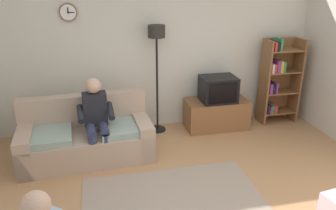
# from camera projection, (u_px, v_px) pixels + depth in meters

# --- Properties ---
(back_wall_assembly) EXTENTS (6.20, 0.17, 2.70)m
(back_wall_assembly) POSITION_uv_depth(u_px,v_px,m) (155.00, 52.00, 5.76)
(back_wall_assembly) COLOR beige
(back_wall_assembly) RESTS_ON ground_plane
(couch) EXTENTS (1.96, 1.01, 0.90)m
(couch) POSITION_uv_depth(u_px,v_px,m) (87.00, 138.00, 4.95)
(couch) COLOR tan
(couch) RESTS_ON ground_plane
(tv_stand) EXTENTS (1.10, 0.56, 0.52)m
(tv_stand) POSITION_uv_depth(u_px,v_px,m) (216.00, 114.00, 5.98)
(tv_stand) COLOR brown
(tv_stand) RESTS_ON ground_plane
(tv) EXTENTS (0.60, 0.49, 0.44)m
(tv) POSITION_uv_depth(u_px,v_px,m) (218.00, 89.00, 5.79)
(tv) COLOR black
(tv) RESTS_ON tv_stand
(bookshelf) EXTENTS (0.68, 0.36, 1.58)m
(bookshelf) POSITION_uv_depth(u_px,v_px,m) (277.00, 80.00, 6.09)
(bookshelf) COLOR brown
(bookshelf) RESTS_ON ground_plane
(floor_lamp) EXTENTS (0.28, 0.28, 1.85)m
(floor_lamp) POSITION_uv_depth(u_px,v_px,m) (157.00, 50.00, 5.44)
(floor_lamp) COLOR black
(floor_lamp) RESTS_ON ground_plane
(area_rug) EXTENTS (2.20, 1.70, 0.01)m
(area_rug) POSITION_uv_depth(u_px,v_px,m) (176.00, 208.00, 3.94)
(area_rug) COLOR gray
(area_rug) RESTS_ON ground_plane
(person_on_couch) EXTENTS (0.53, 0.56, 1.24)m
(person_on_couch) POSITION_uv_depth(u_px,v_px,m) (96.00, 116.00, 4.75)
(person_on_couch) COLOR black
(person_on_couch) RESTS_ON ground_plane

